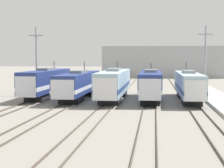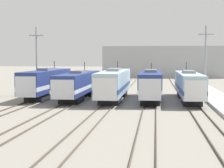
# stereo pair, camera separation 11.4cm
# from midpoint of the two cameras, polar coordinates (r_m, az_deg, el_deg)

# --- Properties ---
(ground_plane) EXTENTS (400.00, 400.00, 0.00)m
(ground_plane) POSITION_cam_midpoint_polar(r_m,az_deg,el_deg) (43.93, -0.83, -3.62)
(ground_plane) COLOR gray
(rail_pair_far_left) EXTENTS (1.50, 120.00, 0.15)m
(rail_pair_far_left) POSITION_cam_midpoint_polar(r_m,az_deg,el_deg) (46.36, -13.45, -3.23)
(rail_pair_far_left) COLOR #4C4238
(rail_pair_far_left) RESTS_ON ground_plane
(rail_pair_center_left) EXTENTS (1.51, 120.00, 0.15)m
(rail_pair_center_left) POSITION_cam_midpoint_polar(r_m,az_deg,el_deg) (44.87, -7.31, -3.39)
(rail_pair_center_left) COLOR #4C4238
(rail_pair_center_left) RESTS_ON ground_plane
(rail_pair_center) EXTENTS (1.51, 120.00, 0.15)m
(rail_pair_center) POSITION_cam_midpoint_polar(r_m,az_deg,el_deg) (43.92, -0.83, -3.52)
(rail_pair_center) COLOR #4C4238
(rail_pair_center) RESTS_ON ground_plane
(rail_pair_center_right) EXTENTS (1.51, 120.00, 0.15)m
(rail_pair_center_right) POSITION_cam_midpoint_polar(r_m,az_deg,el_deg) (43.56, 5.85, -3.60)
(rail_pair_center_right) COLOR #4C4238
(rail_pair_center_right) RESTS_ON ground_plane
(rail_pair_far_right) EXTENTS (1.50, 120.00, 0.15)m
(rail_pair_far_right) POSITION_cam_midpoint_polar(r_m,az_deg,el_deg) (43.79, 12.56, -3.64)
(rail_pair_far_right) COLOR #4C4238
(rail_pair_far_right) RESTS_ON ground_plane
(locomotive_far_left) EXTENTS (2.89, 18.55, 5.34)m
(locomotive_far_left) POSITION_cam_midpoint_polar(r_m,az_deg,el_deg) (55.54, -9.97, 0.24)
(locomotive_far_left) COLOR black
(locomotive_far_left) RESTS_ON ground_plane
(locomotive_center_left) EXTENTS (3.08, 19.33, 5.21)m
(locomotive_center_left) POSITION_cam_midpoint_polar(r_m,az_deg,el_deg) (52.91, -5.11, -0.05)
(locomotive_center_left) COLOR black
(locomotive_center_left) RESTS_ON ground_plane
(locomotive_center) EXTENTS (3.07, 20.01, 5.37)m
(locomotive_center) POSITION_cam_midpoint_polar(r_m,az_deg,el_deg) (51.95, 0.37, 0.05)
(locomotive_center) COLOR #232326
(locomotive_center) RESTS_ON ground_plane
(locomotive_center_right) EXTENTS (2.88, 17.31, 5.08)m
(locomotive_center_right) POSITION_cam_midpoint_polar(r_m,az_deg,el_deg) (50.92, 5.99, -0.11)
(locomotive_center_right) COLOR black
(locomotive_center_right) RESTS_ON ground_plane
(locomotive_far_right) EXTENTS (2.75, 18.67, 5.23)m
(locomotive_far_right) POSITION_cam_midpoint_polar(r_m,az_deg,el_deg) (51.48, 11.68, -0.19)
(locomotive_far_right) COLOR #232326
(locomotive_far_right) RESTS_ON ground_plane
(catenary_tower_left) EXTENTS (2.26, 0.26, 10.52)m
(catenary_tower_left) POSITION_cam_midpoint_polar(r_m,az_deg,el_deg) (59.06, -11.37, 3.68)
(catenary_tower_left) COLOR gray
(catenary_tower_left) RESTS_ON ground_plane
(catenary_tower_right) EXTENTS (2.26, 0.26, 10.52)m
(catenary_tower_right) POSITION_cam_midpoint_polar(r_m,az_deg,el_deg) (56.64, 14.10, 3.62)
(catenary_tower_right) COLOR gray
(catenary_tower_right) RESTS_ON ground_plane
(depot_building) EXTENTS (35.54, 13.60, 9.17)m
(depot_building) POSITION_cam_midpoint_polar(r_m,az_deg,el_deg) (114.31, 7.90, 3.37)
(depot_building) COLOR #9EA3A8
(depot_building) RESTS_ON ground_plane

